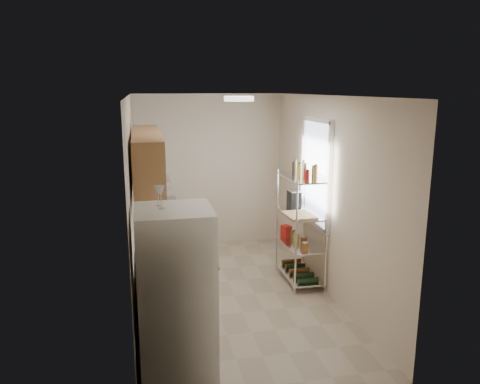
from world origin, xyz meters
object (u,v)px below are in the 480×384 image
object	(u,v)px
rice_cooker	(158,218)
cutting_board	(299,215)
refrigerator	(176,296)
frying_pan_large	(159,221)
espresso_machine	(294,199)

from	to	relation	value
rice_cooker	cutting_board	bearing A→B (deg)	-10.68
refrigerator	cutting_board	world-z (taller)	refrigerator
rice_cooker	frying_pan_large	bearing A→B (deg)	84.48
cutting_board	espresso_machine	xyz separation A→B (m)	(0.08, 0.46, 0.12)
rice_cooker	espresso_machine	distance (m)	1.94
rice_cooker	frying_pan_large	world-z (taller)	rice_cooker
cutting_board	espresso_machine	world-z (taller)	espresso_machine
rice_cooker	frying_pan_large	xyz separation A→B (m)	(0.01, 0.15, -0.08)
rice_cooker	cutting_board	xyz separation A→B (m)	(1.85, -0.35, 0.03)
rice_cooker	frying_pan_large	distance (m)	0.17
refrigerator	rice_cooker	size ratio (longest dim) A/B	6.81
refrigerator	rice_cooker	xyz separation A→B (m)	(-0.08, 2.07, 0.17)
refrigerator	cutting_board	xyz separation A→B (m)	(1.78, 1.72, 0.20)
cutting_board	refrigerator	bearing A→B (deg)	-135.89
refrigerator	espresso_machine	distance (m)	2.88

